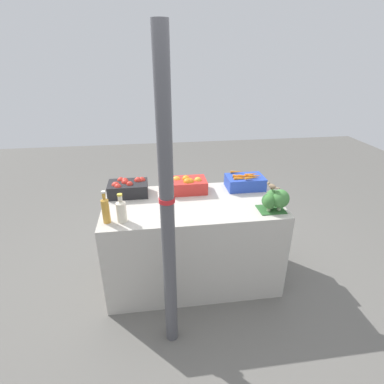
{
  "coord_description": "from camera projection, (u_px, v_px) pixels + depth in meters",
  "views": [
    {
      "loc": [
        -0.33,
        -2.38,
        2.05
      ],
      "look_at": [
        0.0,
        0.0,
        0.94
      ],
      "focal_mm": 28.0,
      "sensor_mm": 36.0,
      "label": 1
    }
  ],
  "objects": [
    {
      "name": "ground_plane",
      "position": [
        192.0,
        276.0,
        3.04
      ],
      "size": [
        10.0,
        10.0,
        0.0
      ],
      "primitive_type": "plane",
      "color": "#605E59"
    },
    {
      "name": "market_table",
      "position": [
        192.0,
        241.0,
        2.86
      ],
      "size": [
        1.58,
        0.81,
        0.84
      ],
      "primitive_type": "cube",
      "color": "#B7B2A8",
      "rests_on": "ground_plane"
    },
    {
      "name": "support_pole",
      "position": [
        167.0,
        215.0,
        1.92
      ],
      "size": [
        0.1,
        0.1,
        2.21
      ],
      "color": "#4C4C51",
      "rests_on": "ground_plane"
    },
    {
      "name": "apple_crate",
      "position": [
        128.0,
        188.0,
        2.8
      ],
      "size": [
        0.36,
        0.24,
        0.16
      ],
      "color": "black",
      "rests_on": "market_table"
    },
    {
      "name": "orange_crate",
      "position": [
        187.0,
        185.0,
        2.87
      ],
      "size": [
        0.36,
        0.24,
        0.16
      ],
      "color": "red",
      "rests_on": "market_table"
    },
    {
      "name": "carrot_crate",
      "position": [
        245.0,
        182.0,
        2.94
      ],
      "size": [
        0.36,
        0.24,
        0.16
      ],
      "color": "#2847B7",
      "rests_on": "market_table"
    },
    {
      "name": "broccoli_pile",
      "position": [
        274.0,
        200.0,
        2.5
      ],
      "size": [
        0.24,
        0.19,
        0.19
      ],
      "color": "#2D602D",
      "rests_on": "market_table"
    },
    {
      "name": "juice_bottle_amber",
      "position": [
        106.0,
        209.0,
        2.32
      ],
      "size": [
        0.06,
        0.06,
        0.27
      ],
      "color": "gold",
      "rests_on": "market_table"
    },
    {
      "name": "juice_bottle_cloudy",
      "position": [
        121.0,
        210.0,
        2.34
      ],
      "size": [
        0.08,
        0.08,
        0.24
      ],
      "color": "beige",
      "rests_on": "market_table"
    },
    {
      "name": "sparrow_bird",
      "position": [
        272.0,
        186.0,
        2.46
      ],
      "size": [
        0.07,
        0.13,
        0.05
      ],
      "rotation": [
        0.0,
        0.0,
        2.04
      ],
      "color": "#4C3D2D",
      "rests_on": "broccoli_pile"
    }
  ]
}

